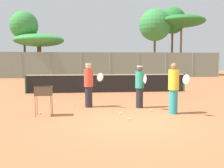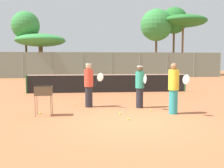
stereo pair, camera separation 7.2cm
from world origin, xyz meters
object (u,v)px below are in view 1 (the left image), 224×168
object	(u,v)px
ball_cart	(43,93)
player_red_cap	(140,86)
player_white_outfit	(89,85)
player_yellow_shirt	(174,88)
tennis_net	(107,83)

from	to	relation	value
ball_cart	player_red_cap	bearing A→B (deg)	17.71
player_white_outfit	player_yellow_shirt	xyz separation A→B (m)	(2.91, -1.68, 0.01)
tennis_net	player_red_cap	world-z (taller)	player_red_cap
player_red_cap	ball_cart	world-z (taller)	player_red_cap
tennis_net	player_red_cap	xyz separation A→B (m)	(0.78, -5.19, 0.31)
tennis_net	player_white_outfit	size ratio (longest dim) A/B	5.40
player_yellow_shirt	ball_cart	xyz separation A→B (m)	(-4.47, 0.16, -0.15)
player_red_cap	player_white_outfit	bearing A→B (deg)	-110.26
player_white_outfit	player_red_cap	size ratio (longest dim) A/B	1.05
tennis_net	player_white_outfit	xyz separation A→B (m)	(-1.21, -4.82, 0.35)
tennis_net	player_yellow_shirt	xyz separation A→B (m)	(1.70, -6.49, 0.36)
player_white_outfit	ball_cart	xyz separation A→B (m)	(-1.56, -1.51, -0.14)
player_yellow_shirt	ball_cart	bearing A→B (deg)	-118.81
player_red_cap	player_yellow_shirt	bearing A→B (deg)	25.83
tennis_net	ball_cart	world-z (taller)	tennis_net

